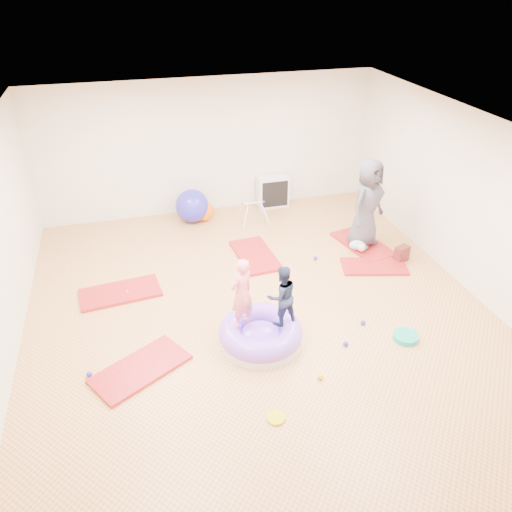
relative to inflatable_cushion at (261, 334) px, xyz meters
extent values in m
cube|color=tan|center=(0.18, 0.59, -0.15)|extent=(7.00, 8.00, 0.01)
cube|color=white|center=(0.18, 0.59, 2.65)|extent=(7.00, 8.00, 0.01)
cube|color=silver|center=(0.18, 4.59, 1.25)|extent=(7.00, 0.01, 2.80)
cube|color=silver|center=(0.18, -3.41, 1.25)|extent=(7.00, 0.01, 2.80)
cube|color=silver|center=(3.68, 0.59, 1.25)|extent=(0.01, 8.00, 2.80)
cube|color=#BC263C|center=(-1.70, -0.13, -0.12)|extent=(1.42, 1.19, 0.05)
cube|color=#BC263C|center=(-1.89, 1.76, -0.12)|extent=(1.34, 0.78, 0.05)
cube|color=#BC263C|center=(0.56, 2.34, -0.12)|extent=(0.72, 1.31, 0.05)
cube|color=#BC263C|center=(2.50, 1.40, -0.12)|extent=(1.24, 0.84, 0.05)
cube|color=#BC263C|center=(2.66, 2.19, -0.12)|extent=(0.89, 1.39, 0.05)
cylinder|color=silver|center=(0.00, 0.00, -0.08)|extent=(1.16, 1.16, 0.13)
torus|color=#8750E6|center=(0.00, 0.00, 0.04)|extent=(1.20, 1.20, 0.32)
ellipsoid|color=#8750E6|center=(0.00, 0.00, -0.03)|extent=(0.63, 0.63, 0.29)
imported|color=#F97481|center=(-0.24, 0.10, 0.73)|extent=(0.46, 0.42, 1.07)
imported|color=#1E2847|center=(0.30, 0.00, 0.66)|extent=(0.49, 0.41, 0.91)
imported|color=#44414D|center=(2.64, 2.17, 0.75)|extent=(0.98, 0.88, 1.68)
ellipsoid|color=#94BBE2|center=(2.46, 2.01, 0.00)|extent=(0.33, 0.21, 0.19)
sphere|color=beige|center=(2.46, 1.86, 0.02)|extent=(0.15, 0.15, 0.15)
sphere|color=red|center=(-1.78, 1.74, -0.11)|extent=(0.08, 0.08, 0.08)
sphere|color=#2C27B9|center=(-2.36, -0.06, -0.11)|extent=(0.08, 0.08, 0.08)
sphere|color=#2C27B9|center=(1.59, -0.03, -0.11)|extent=(0.08, 0.08, 0.08)
sphere|color=#2C27B9|center=(1.59, 1.93, -0.11)|extent=(0.08, 0.08, 0.08)
sphere|color=#2C27B9|center=(1.14, -0.40, -0.11)|extent=(0.08, 0.08, 0.08)
sphere|color=#2C27B9|center=(2.21, -0.42, -0.11)|extent=(0.08, 0.08, 0.08)
sphere|color=#D3C403|center=(0.55, -0.92, -0.11)|extent=(0.08, 0.08, 0.08)
sphere|color=#2C27B9|center=(-0.31, 4.10, 0.20)|extent=(0.69, 0.69, 0.69)
sphere|color=#F96700|center=(-0.09, 4.08, 0.07)|extent=(0.43, 0.43, 0.43)
cylinder|color=silver|center=(0.68, 3.50, 0.10)|extent=(0.17, 0.18, 0.46)
cylinder|color=silver|center=(0.68, 3.88, 0.10)|extent=(0.17, 0.18, 0.46)
cylinder|color=silver|center=(1.10, 3.50, 0.10)|extent=(0.17, 0.18, 0.46)
cylinder|color=silver|center=(1.10, 3.88, 0.10)|extent=(0.17, 0.18, 0.46)
cylinder|color=silver|center=(0.89, 3.69, 0.30)|extent=(0.44, 0.03, 0.03)
sphere|color=red|center=(0.67, 3.69, 0.30)|extent=(0.05, 0.05, 0.05)
sphere|color=#2C27B9|center=(1.11, 3.69, 0.30)|extent=(0.05, 0.05, 0.05)
cube|color=silver|center=(1.53, 4.39, 0.19)|extent=(0.68, 0.33, 0.68)
cube|color=black|center=(1.53, 4.23, 0.19)|extent=(0.58, 0.02, 0.58)
cube|color=silver|center=(1.53, 4.34, 0.19)|extent=(0.02, 0.23, 0.59)
cube|color=silver|center=(1.53, 4.34, 0.19)|extent=(0.59, 0.23, 0.02)
cylinder|color=teal|center=(2.04, -0.49, -0.11)|extent=(0.36, 0.36, 0.08)
cube|color=#9F2C26|center=(3.08, 1.49, 0.00)|extent=(0.29, 0.23, 0.29)
cylinder|color=#D3C403|center=(-0.21, -1.39, -0.13)|extent=(0.22, 0.22, 0.03)
camera|label=1|loc=(-1.53, -5.30, 4.57)|focal=35.00mm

